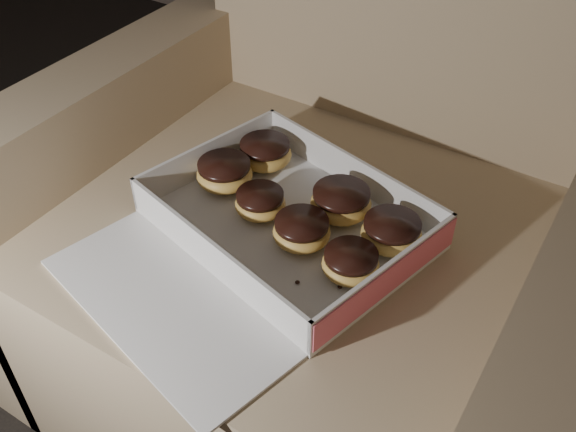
% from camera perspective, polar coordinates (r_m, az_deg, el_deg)
% --- Properties ---
extents(armchair, '(0.97, 0.82, 1.01)m').
position_cam_1_polar(armchair, '(1.17, 3.07, -3.07)').
color(armchair, '#9B8462').
rests_on(armchair, floor).
extents(bakery_box, '(0.50, 0.55, 0.07)m').
position_cam_1_polar(bakery_box, '(0.97, -1.68, -1.85)').
color(bakery_box, silver).
rests_on(bakery_box, armchair).
extents(donut_a, '(0.08, 0.08, 0.04)m').
position_cam_1_polar(donut_a, '(0.91, 5.59, -4.19)').
color(donut_a, '#E9B751').
rests_on(donut_a, bakery_box).
extents(donut_b, '(0.08, 0.08, 0.04)m').
position_cam_1_polar(donut_b, '(1.01, -2.49, 1.20)').
color(donut_b, '#E9B751').
rests_on(donut_b, bakery_box).
extents(donut_c, '(0.09, 0.09, 0.05)m').
position_cam_1_polar(donut_c, '(1.07, -5.66, 3.80)').
color(donut_c, '#E9B751').
rests_on(donut_c, bakery_box).
extents(donut_d, '(0.10, 0.10, 0.05)m').
position_cam_1_polar(donut_d, '(1.01, 4.73, 1.23)').
color(donut_d, '#E9B751').
rests_on(donut_d, bakery_box).
extents(donut_e, '(0.09, 0.09, 0.04)m').
position_cam_1_polar(donut_e, '(0.96, 1.22, -1.32)').
color(donut_e, '#E9B751').
rests_on(donut_e, bakery_box).
extents(donut_f, '(0.09, 0.09, 0.05)m').
position_cam_1_polar(donut_f, '(0.97, 9.18, -1.46)').
color(donut_f, '#E9B751').
rests_on(donut_f, bakery_box).
extents(donut_g, '(0.09, 0.09, 0.05)m').
position_cam_1_polar(donut_g, '(1.11, -2.06, 5.61)').
color(donut_g, '#E9B751').
rests_on(donut_g, bakery_box).
extents(crumb_a, '(0.01, 0.01, 0.00)m').
position_cam_1_polar(crumb_a, '(0.91, 4.63, -6.31)').
color(crumb_a, black).
rests_on(crumb_a, bakery_box).
extents(crumb_b, '(0.01, 0.01, 0.00)m').
position_cam_1_polar(crumb_b, '(0.94, -5.45, -4.17)').
color(crumb_b, black).
rests_on(crumb_b, bakery_box).
extents(crumb_c, '(0.01, 0.01, 0.00)m').
position_cam_1_polar(crumb_c, '(0.91, 0.84, -5.91)').
color(crumb_c, black).
rests_on(crumb_c, bakery_box).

